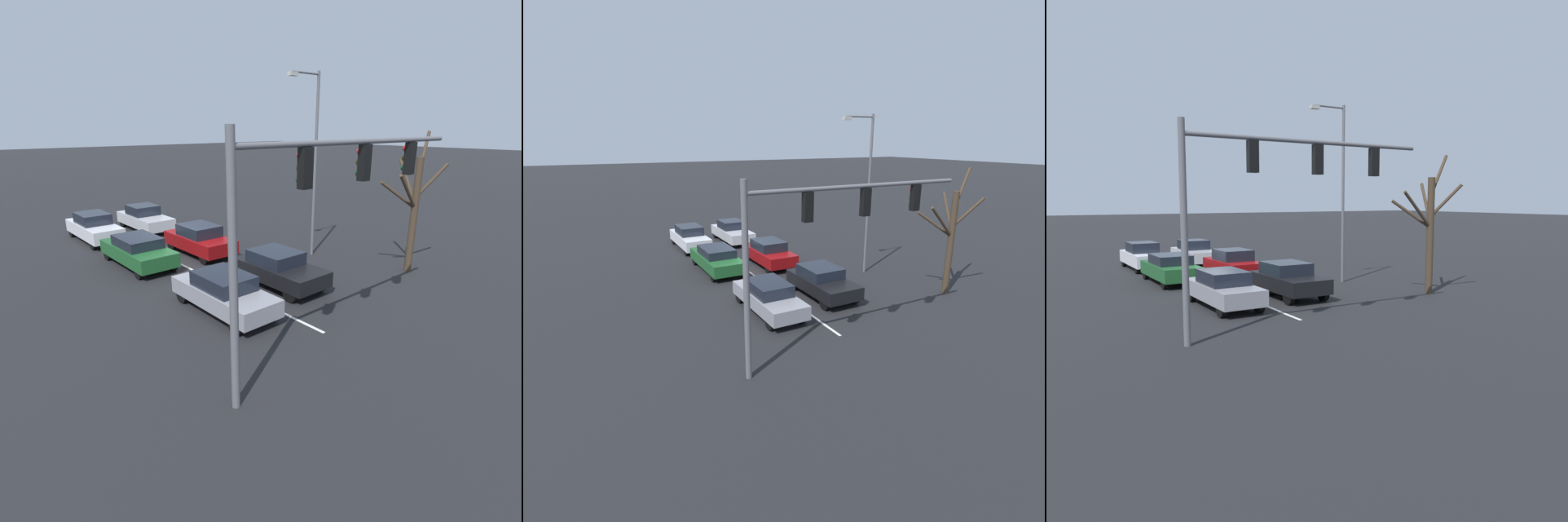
{
  "view_description": "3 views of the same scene",
  "coord_description": "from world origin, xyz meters",
  "views": [
    {
      "loc": [
        9.28,
        17.19,
        6.39
      ],
      "look_at": [
        -0.9,
        5.43,
        1.21
      ],
      "focal_mm": 28.0,
      "sensor_mm": 36.0,
      "label": 1
    },
    {
      "loc": [
        8.85,
        21.48,
        7.51
      ],
      "look_at": [
        0.27,
        5.35,
        2.02
      ],
      "focal_mm": 28.0,
      "sensor_mm": 36.0,
      "label": 2
    },
    {
      "loc": [
        8.79,
        24.6,
        4.21
      ],
      "look_at": [
        -1.31,
        7.89,
        1.82
      ],
      "focal_mm": 35.0,
      "sensor_mm": 36.0,
      "label": 3
    }
  ],
  "objects": [
    {
      "name": "car_maroon_leftlane_second",
      "position": [
        -1.68,
        -0.33,
        0.79
      ],
      "size": [
        1.82,
        4.29,
        1.55
      ],
      "color": "maroon",
      "rests_on": "ground_plane"
    },
    {
      "name": "car_gray_midlane_front",
      "position": [
        1.48,
        6.17,
        0.75
      ],
      "size": [
        1.73,
        4.46,
        1.45
      ],
      "color": "gray",
      "rests_on": "ground_plane"
    },
    {
      "name": "traffic_signal_gantry",
      "position": [
        1.64,
        10.61,
        4.76
      ],
      "size": [
        8.56,
        0.37,
        6.43
      ],
      "color": "slate",
      "rests_on": "ground_plane"
    },
    {
      "name": "lane_stripe_left_divider",
      "position": [
        0.0,
        1.81,
        0.01
      ],
      "size": [
        0.12,
        15.63,
        0.01
      ],
      "primitive_type": "cube",
      "color": "silver",
      "rests_on": "ground_plane"
    },
    {
      "name": "ground_plane",
      "position": [
        0.0,
        0.0,
        0.0
      ],
      "size": [
        240.0,
        240.0,
        0.0
      ],
      "primitive_type": "plane",
      "color": "black"
    },
    {
      "name": "street_lamp_left_shoulder",
      "position": [
        -5.8,
        3.6,
        5.02
      ],
      "size": [
        1.97,
        0.24,
        8.78
      ],
      "color": "slate",
      "rests_on": "ground_plane"
    },
    {
      "name": "car_black_leftlane_front",
      "position": [
        -1.71,
        5.64,
        0.78
      ],
      "size": [
        1.89,
        4.11,
        1.49
      ],
      "color": "black",
      "rests_on": "ground_plane"
    },
    {
      "name": "car_darkgreen_midlane_second",
      "position": [
        1.56,
        -0.69,
        0.76
      ],
      "size": [
        1.89,
        4.67,
        1.44
      ],
      "color": "#1E5928",
      "rests_on": "ground_plane"
    },
    {
      "name": "car_white_midlane_third",
      "position": [
        1.55,
        -6.54,
        0.81
      ],
      "size": [
        1.77,
        4.72,
        1.62
      ],
      "color": "silver",
      "rests_on": "ground_plane"
    },
    {
      "name": "bare_tree_near",
      "position": [
        -7.45,
        8.17,
        3.04
      ],
      "size": [
        3.1,
        2.16,
        6.19
      ],
      "color": "#423323",
      "rests_on": "ground_plane"
    },
    {
      "name": "car_silver_leftlane_third",
      "position": [
        -1.85,
        -7.04,
        0.78
      ],
      "size": [
        1.83,
        4.64,
        1.58
      ],
      "color": "silver",
      "rests_on": "ground_plane"
    }
  ]
}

